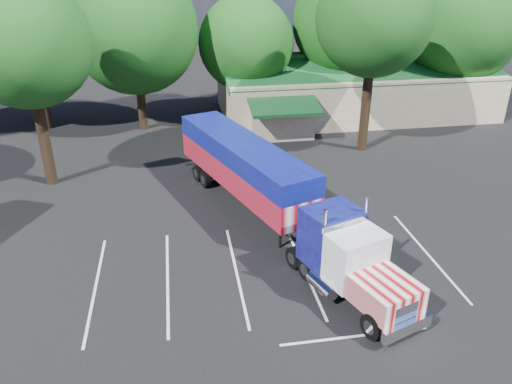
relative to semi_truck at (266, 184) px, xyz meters
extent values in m
plane|color=black|center=(-2.22, 1.46, -2.34)|extent=(120.00, 120.00, 0.00)
cube|color=beige|center=(11.78, 19.46, -0.34)|extent=(24.00, 11.00, 4.00)
cube|color=#164F26|center=(11.78, 17.06, 2.16)|extent=(24.20, 6.25, 2.10)
cube|color=#164F26|center=(11.78, 21.86, 2.16)|extent=(24.20, 6.25, 2.10)
cube|color=beige|center=(3.78, 13.76, -0.94)|extent=(5.00, 2.50, 2.80)
cube|color=#164F26|center=(3.78, 12.46, 0.56)|extent=(5.40, 3.19, 0.80)
cylinder|color=black|center=(-15.22, 19.26, -0.34)|extent=(0.70, 0.70, 4.00)
sphere|color=#154B15|center=(-15.22, 19.26, 4.81)|extent=(8.40, 8.40, 8.40)
cylinder|color=black|center=(-7.22, 17.66, -0.19)|extent=(0.70, 0.70, 4.30)
sphere|color=#154B15|center=(-7.22, 17.66, 5.71)|extent=(10.00, 10.00, 10.00)
cylinder|color=black|center=(1.78, 18.96, -0.54)|extent=(0.70, 0.70, 3.60)
sphere|color=#154B15|center=(1.78, 18.96, 4.26)|extent=(8.00, 8.00, 8.00)
cylinder|color=black|center=(10.78, 19.46, -0.09)|extent=(0.70, 0.70, 4.50)
sphere|color=#154B15|center=(10.78, 19.46, 5.76)|extent=(9.60, 9.60, 9.60)
cylinder|color=black|center=(20.78, 18.26, -0.39)|extent=(0.70, 0.70, 3.90)
sphere|color=#154B15|center=(20.78, 18.26, 5.46)|extent=(10.40, 10.40, 10.40)
cylinder|color=black|center=(-12.72, 7.46, 0.66)|extent=(0.70, 0.70, 6.00)
sphere|color=#154B15|center=(-12.72, 7.46, 6.51)|extent=(7.60, 7.60, 7.60)
cylinder|color=black|center=(9.28, 9.96, 0.91)|extent=(0.70, 0.70, 6.50)
sphere|color=#154B15|center=(9.28, 9.96, 7.16)|extent=(8.00, 8.00, 8.00)
cube|color=black|center=(2.41, -6.70, -1.62)|extent=(3.18, 6.66, 0.24)
cube|color=white|center=(3.62, -10.10, -1.71)|extent=(2.35, 1.04, 0.53)
cube|color=white|center=(3.56, -9.92, -1.14)|extent=(1.13, 0.50, 0.87)
cube|color=white|center=(3.19, -8.88, -0.94)|extent=(2.86, 2.92, 1.11)
cube|color=silver|center=(2.54, -7.06, -0.37)|extent=(2.78, 2.26, 2.21)
cube|color=black|center=(2.75, -7.65, 0.11)|extent=(2.11, 0.82, 0.96)
cube|color=white|center=(2.26, -6.29, 0.88)|extent=(2.39, 0.94, 0.24)
cube|color=#0C0C57|center=(1.95, -5.43, -0.18)|extent=(2.91, 2.62, 2.60)
cylinder|color=white|center=(1.20, -6.62, 0.16)|extent=(0.22, 0.22, 3.27)
cylinder|color=white|center=(3.28, -5.88, 0.16)|extent=(0.22, 0.22, 3.27)
cylinder|color=white|center=(1.15, -7.05, -1.62)|extent=(1.12, 1.66, 0.64)
cylinder|color=white|center=(3.60, -6.17, -1.62)|extent=(1.12, 1.66, 0.64)
cube|color=white|center=(-0.88, 2.45, -0.27)|extent=(6.52, 12.44, 1.44)
cube|color=#09165B|center=(-0.88, 2.45, 1.03)|extent=(6.52, 12.44, 1.15)
cube|color=black|center=(-2.24, 6.25, -1.52)|extent=(2.22, 3.56, 0.34)
cube|color=black|center=(0.24, -2.67, -1.67)|extent=(0.15, 0.15, 1.35)
cube|color=black|center=(1.51, -2.22, -1.67)|extent=(0.15, 0.15, 1.35)
cube|color=white|center=(-2.99, 8.33, -1.91)|extent=(2.21, 0.89, 0.12)
cylinder|color=black|center=(2.40, -9.67, -1.81)|extent=(0.67, 1.11, 1.06)
cylinder|color=black|center=(4.30, -8.99, -1.81)|extent=(0.67, 1.11, 1.06)
cylinder|color=black|center=(0.90, -5.50, -1.81)|extent=(0.67, 1.11, 1.06)
cylinder|color=black|center=(2.80, -4.82, -1.81)|extent=(0.67, 1.11, 1.06)
cylinder|color=black|center=(0.54, -4.51, -1.81)|extent=(0.67, 1.11, 1.06)
cylinder|color=black|center=(2.45, -3.82, -1.81)|extent=(0.67, 1.11, 1.06)
cylinder|color=black|center=(-2.93, 5.18, -1.81)|extent=(0.67, 1.11, 1.06)
cylinder|color=black|center=(-1.03, 5.87, -1.81)|extent=(0.67, 1.11, 1.06)
cylinder|color=black|center=(-3.32, 6.27, -1.81)|extent=(0.67, 1.11, 1.06)
cylinder|color=black|center=(-1.42, 6.95, -1.81)|extent=(0.67, 1.11, 1.06)
imported|color=black|center=(2.28, -4.44, -1.50)|extent=(0.45, 0.64, 1.68)
imported|color=black|center=(3.28, 2.46, -1.86)|extent=(1.30, 1.93, 0.96)
imported|color=#989B9F|center=(4.10, 14.98, -1.61)|extent=(4.70, 2.83, 1.46)
camera|label=1|loc=(-4.52, -23.79, 11.27)|focal=35.00mm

